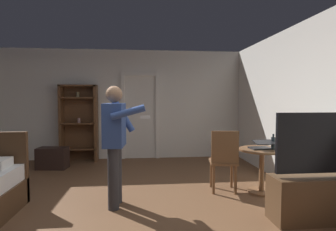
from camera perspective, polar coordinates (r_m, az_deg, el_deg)
name	(u,v)px	position (r m, az deg, el deg)	size (l,w,h in m)	color
ground_plane	(110,212)	(3.89, -11.89, -19.00)	(7.22, 7.22, 0.00)	brown
wall_back	(124,105)	(6.93, -9.07, 2.24)	(6.06, 0.12, 2.69)	silver
wall_right	(326,109)	(4.41, 29.93, 1.18)	(0.12, 6.80, 2.69)	silver
doorway_frame	(140,110)	(6.84, -5.76, 1.24)	(0.93, 0.08, 2.13)	white
bookshelf	(79,120)	(6.87, -17.94, -0.90)	(0.86, 0.32, 1.81)	brown
tv_flatscreen	(323,190)	(3.94, 29.55, -13.25)	(1.29, 0.40, 1.32)	#4C331E
side_table	(262,163)	(4.63, 18.88, -9.26)	(0.71, 0.71, 0.70)	brown
laptop	(262,146)	(4.53, 18.86, -6.00)	(0.34, 0.35, 0.15)	black
bottle_on_table	(273,143)	(4.56, 20.98, -5.34)	(0.06, 0.06, 0.24)	#222A2F
wooden_chair	(224,158)	(4.48, 11.51, -8.69)	(0.48, 0.48, 0.99)	brown
person_blue_shirt	(115,137)	(3.84, -10.88, -4.45)	(0.62, 0.61, 1.66)	#333338
suitcase_dark	(53,158)	(6.41, -22.82, -8.15)	(0.61, 0.34, 0.45)	black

